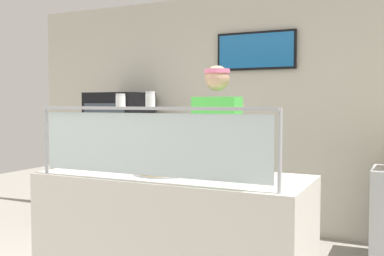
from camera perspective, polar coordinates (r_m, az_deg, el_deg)
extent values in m
cube|color=beige|center=(5.14, 9.06, 2.05)|extent=(6.28, 0.08, 2.70)
cube|color=black|center=(5.13, 8.14, 9.70)|extent=(0.91, 0.04, 0.43)
cube|color=#1966B2|center=(5.11, 8.07, 9.73)|extent=(0.86, 0.01, 0.38)
cube|color=silver|center=(3.26, -2.38, -14.17)|extent=(1.88, 0.80, 0.95)
cylinder|color=#B2B5BC|center=(3.35, -18.06, -1.43)|extent=(0.02, 0.02, 0.48)
cylinder|color=#B2B5BC|center=(2.50, 11.12, -2.84)|extent=(0.02, 0.02, 0.48)
cube|color=silver|center=(2.83, -5.62, -2.10)|extent=(1.62, 0.01, 0.40)
cube|color=#B2B5BC|center=(2.82, -5.65, 2.51)|extent=(1.68, 0.06, 0.02)
cylinder|color=#9EA0A8|center=(3.16, -3.51, -5.77)|extent=(0.44, 0.44, 0.01)
cylinder|color=tan|center=(3.16, -3.51, -5.50)|extent=(0.41, 0.41, 0.02)
cylinder|color=gold|center=(3.16, -3.51, -5.29)|extent=(0.36, 0.36, 0.01)
cube|color=#ADAFB7|center=(3.16, -4.23, -5.18)|extent=(0.11, 0.29, 0.01)
cylinder|color=white|center=(2.93, -9.09, 3.35)|extent=(0.06, 0.06, 0.07)
cylinder|color=white|center=(2.93, -9.09, 3.16)|extent=(0.05, 0.05, 0.04)
cylinder|color=silver|center=(2.93, -9.09, 4.18)|extent=(0.06, 0.06, 0.02)
cylinder|color=white|center=(2.81, -5.33, 3.51)|extent=(0.06, 0.06, 0.08)
cylinder|color=red|center=(2.81, -5.32, 3.27)|extent=(0.05, 0.05, 0.05)
cylinder|color=silver|center=(2.81, -5.33, 4.49)|extent=(0.06, 0.06, 0.02)
cylinder|color=#23232D|center=(3.90, 1.64, -11.25)|extent=(0.13, 0.13, 0.95)
cylinder|color=#23232D|center=(3.82, 4.72, -11.57)|extent=(0.13, 0.13, 0.95)
cube|color=#4CD14C|center=(3.74, 3.20, -0.23)|extent=(0.38, 0.21, 0.55)
sphere|color=tan|center=(3.74, 3.22, 6.35)|extent=(0.21, 0.21, 0.21)
cylinder|color=pink|center=(3.75, 3.22, 7.23)|extent=(0.21, 0.21, 0.04)
cylinder|color=tan|center=(3.48, 4.55, -2.06)|extent=(0.08, 0.34, 0.08)
cube|color=black|center=(5.51, -9.14, -3.76)|extent=(0.66, 0.60, 1.57)
cube|color=#38424C|center=(5.25, -11.08, -3.77)|extent=(0.56, 0.02, 1.26)
cylinder|color=red|center=(5.44, -11.91, -3.03)|extent=(0.06, 0.06, 0.20)
cylinder|color=green|center=(5.37, -10.89, -3.10)|extent=(0.06, 0.06, 0.20)
cylinder|color=red|center=(5.30, -9.86, -3.18)|extent=(0.06, 0.06, 0.20)
cylinder|color=blue|center=(5.23, -8.79, -3.25)|extent=(0.06, 0.06, 0.20)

